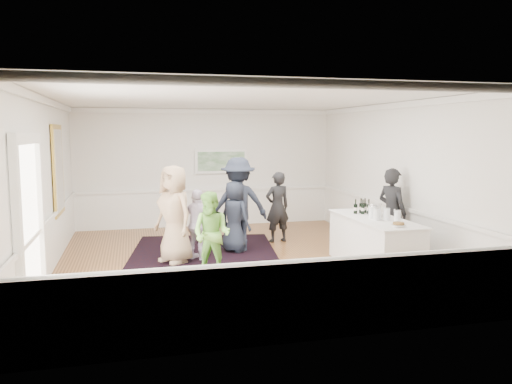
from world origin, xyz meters
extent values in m
plane|color=#935F30|center=(0.00, 0.00, 0.00)|extent=(8.00, 8.00, 0.00)
cube|color=white|center=(0.00, 0.00, 3.20)|extent=(7.00, 8.00, 0.02)
cube|color=white|center=(-3.50, 0.00, 1.60)|extent=(0.02, 8.00, 3.20)
cube|color=white|center=(3.50, 0.00, 1.60)|extent=(0.02, 8.00, 3.20)
cube|color=white|center=(0.00, 4.00, 1.60)|extent=(7.00, 0.02, 3.20)
cube|color=white|center=(0.00, -4.00, 1.60)|extent=(7.00, 0.02, 3.20)
cube|color=gold|center=(-3.46, 1.30, 1.80)|extent=(0.04, 1.25, 1.85)
cube|color=white|center=(-3.43, 1.30, 1.80)|extent=(0.01, 1.05, 1.65)
cube|color=white|center=(-3.43, -2.72, 1.20)|extent=(0.10, 0.14, 2.40)
cube|color=white|center=(-3.43, -1.08, 1.20)|extent=(0.10, 0.14, 2.40)
cube|color=white|center=(-3.43, -1.90, 2.48)|extent=(0.10, 1.78, 0.16)
cube|color=white|center=(-3.46, -1.90, 1.20)|extent=(0.02, 1.50, 2.40)
cube|color=white|center=(0.40, 3.95, 1.78)|extent=(1.44, 0.05, 0.66)
cube|color=#256528|center=(0.40, 3.92, 1.78)|extent=(1.30, 0.01, 0.52)
cube|color=black|center=(-0.57, 0.63, 0.01)|extent=(3.58, 4.38, 0.02)
cube|color=white|center=(2.43, -1.12, 0.48)|extent=(0.84, 2.32, 0.95)
cube|color=white|center=(2.43, -1.12, 0.96)|extent=(0.90, 2.38, 0.02)
imported|color=black|center=(3.20, -0.38, 0.92)|extent=(0.66, 0.79, 1.84)
imported|color=tan|center=(-1.21, 0.21, 0.97)|extent=(1.03, 1.13, 1.93)
imported|color=#7CCB51|center=(-0.64, -0.90, 0.76)|extent=(0.94, 0.90, 1.52)
imported|color=silver|center=(-0.73, 0.30, 0.72)|extent=(0.87, 0.82, 1.44)
imported|color=#1D2331|center=(0.24, 0.99, 1.01)|extent=(1.33, 0.78, 2.03)
imported|color=black|center=(1.30, 1.53, 0.83)|extent=(0.67, 0.50, 1.65)
imported|color=#1D2331|center=(0.12, 0.79, 0.77)|extent=(0.84, 0.90, 1.54)
cylinder|color=#7EC044|center=(2.32, -1.37, 1.09)|extent=(0.12, 0.12, 0.24)
cylinder|color=#DE4164|center=(2.50, -1.42, 1.09)|extent=(0.12, 0.12, 0.24)
cylinder|color=#78BC43|center=(2.33, -1.18, 1.09)|extent=(0.12, 0.12, 0.24)
cylinder|color=beige|center=(2.56, -1.70, 1.09)|extent=(0.12, 0.12, 0.24)
cylinder|color=#992964|center=(2.36, -1.35, 1.09)|extent=(0.12, 0.12, 0.24)
cylinder|color=silver|center=(2.49, -0.97, 1.08)|extent=(0.26, 0.26, 0.25)
imported|color=white|center=(2.39, -2.05, 0.99)|extent=(0.23, 0.23, 0.06)
cylinder|color=olive|center=(2.39, -2.05, 1.02)|extent=(0.19, 0.19, 0.04)
camera|label=1|loc=(-1.99, -9.56, 2.56)|focal=35.00mm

